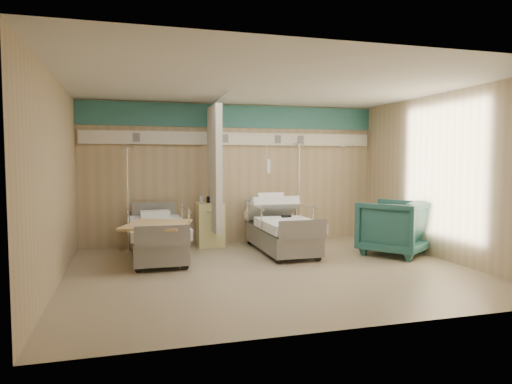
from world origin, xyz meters
TOP-DOWN VIEW (x-y plane):
  - ground at (0.00, 0.00)m, footprint 6.00×5.00m
  - room_walls at (-0.03, 0.25)m, footprint 6.04×5.04m
  - bed_right at (0.60, 1.30)m, footprint 1.00×2.16m
  - bed_left at (-1.60, 1.30)m, footprint 1.00×2.16m
  - bedside_cabinet at (-0.55, 2.20)m, footprint 0.50×0.48m
  - visitor_armchair at (2.45, 0.55)m, footprint 1.47×1.47m
  - waffle_blanket at (2.47, 0.53)m, footprint 0.82×0.81m
  - iv_stand_right at (1.31, 2.28)m, footprint 0.36×0.36m
  - iv_stand_left at (-2.08, 2.16)m, footprint 0.34×0.34m
  - call_remote at (0.70, 1.32)m, footprint 0.19×0.11m
  - tan_blanket at (-1.64, 0.84)m, footprint 1.23×1.37m
  - toiletry_bag at (-0.50, 2.22)m, footprint 0.24×0.17m
  - white_cup at (-0.69, 2.30)m, footprint 0.09×0.09m

SIDE VIEW (x-z plane):
  - ground at x=0.00m, z-range 0.00..0.00m
  - bed_right at x=0.60m, z-range 0.00..0.63m
  - bed_left at x=-1.60m, z-range 0.00..0.63m
  - iv_stand_left at x=-2.08m, z-range -0.56..1.34m
  - iv_stand_right at x=1.31m, z-range -0.60..1.42m
  - bedside_cabinet at x=-0.55m, z-range 0.00..0.85m
  - visitor_armchair at x=2.45m, z-range 0.00..0.97m
  - call_remote at x=0.70m, z-range 0.63..0.67m
  - tan_blanket at x=-1.64m, z-range 0.63..0.67m
  - toiletry_bag at x=-0.50m, z-range 0.85..0.97m
  - white_cup at x=-0.69m, z-range 0.85..0.97m
  - waffle_blanket at x=2.47m, z-range 0.97..1.04m
  - room_walls at x=-0.03m, z-range 0.45..3.27m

